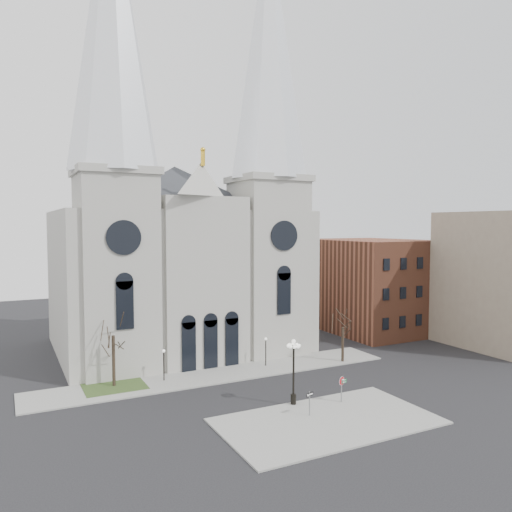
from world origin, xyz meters
name	(u,v)px	position (x,y,z in m)	size (l,w,h in m)	color
ground	(267,408)	(0.00, 0.00, 0.00)	(160.00, 160.00, 0.00)	black
sidewalk_near	(327,421)	(3.00, -5.00, 0.07)	(18.00, 10.00, 0.14)	gray
sidewalk_far	(219,374)	(0.00, 11.00, 0.07)	(40.00, 6.00, 0.14)	gray
grass_patch	(114,386)	(-11.00, 12.00, 0.09)	(6.00, 5.00, 0.18)	#2B3F1B
cathedral	(183,208)	(0.00, 22.86, 18.48)	(33.00, 26.66, 54.00)	#A3A198
bg_building_brick	(371,285)	(30.00, 22.00, 7.00)	(14.00, 18.00, 14.00)	brown
bg_building_tan	(497,280)	(38.00, 6.00, 9.00)	(10.00, 14.00, 18.00)	gray
tree_left	(113,332)	(-11.00, 12.00, 5.58)	(3.20, 3.20, 7.50)	black
tree_right	(343,325)	(15.00, 9.00, 4.47)	(3.20, 3.20, 6.00)	black
ped_lamp_left	(164,360)	(-6.00, 11.50, 2.33)	(0.32, 0.32, 3.26)	black
ped_lamp_right	(266,347)	(6.00, 11.50, 2.33)	(0.32, 0.32, 3.26)	black
stop_sign	(342,383)	(6.67, -1.98, 1.84)	(0.85, 0.09, 2.37)	slate
globe_lamp	(294,363)	(2.44, -0.50, 3.86)	(1.67, 1.67, 5.92)	black
one_way_sign	(310,399)	(2.27, -3.41, 1.55)	(0.87, 0.34, 2.08)	slate
street_name_sign	(342,388)	(6.70, -2.01, 1.40)	(0.67, 0.18, 2.13)	slate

